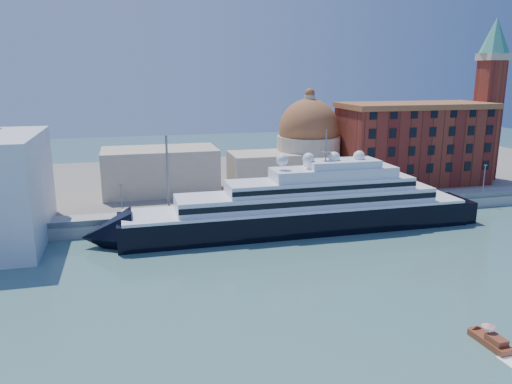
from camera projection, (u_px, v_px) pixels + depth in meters
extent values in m
plane|color=#396362|center=(304.00, 274.00, 85.71)|extent=(400.00, 400.00, 0.00)
cube|color=gray|center=(255.00, 214.00, 117.41)|extent=(180.00, 10.00, 2.50)
cube|color=slate|center=(222.00, 179.00, 156.04)|extent=(260.00, 72.00, 2.00)
cube|color=slate|center=(260.00, 211.00, 112.74)|extent=(180.00, 0.10, 1.20)
cube|color=black|center=(299.00, 221.00, 108.56)|extent=(76.23, 11.73, 6.35)
cone|color=black|center=(107.00, 236.00, 98.76)|extent=(9.77, 11.73, 11.73)
cube|color=black|center=(451.00, 210.00, 117.92)|extent=(5.86, 10.75, 5.86)
cube|color=white|center=(299.00, 206.00, 107.75)|extent=(74.28, 11.92, 0.59)
cube|color=white|center=(308.00, 197.00, 107.82)|extent=(56.69, 9.77, 2.93)
cube|color=black|center=(316.00, 203.00, 103.22)|extent=(56.69, 0.15, 1.17)
cube|color=white|center=(321.00, 184.00, 107.89)|extent=(41.05, 8.80, 2.54)
cube|color=white|center=(334.00, 173.00, 108.03)|extent=(27.37, 7.82, 2.35)
cube|color=white|center=(342.00, 163.00, 108.05)|extent=(15.64, 6.84, 1.56)
cylinder|color=slate|center=(326.00, 145.00, 106.13)|extent=(0.29, 0.29, 6.84)
sphere|color=white|center=(282.00, 160.00, 104.39)|extent=(2.54, 2.54, 2.54)
sphere|color=white|center=(309.00, 159.00, 105.82)|extent=(2.54, 2.54, 2.54)
sphere|color=white|center=(334.00, 158.00, 107.25)|extent=(2.54, 2.54, 2.54)
sphere|color=white|center=(359.00, 156.00, 108.69)|extent=(2.54, 2.54, 2.54)
cube|color=maroon|center=(490.00, 342.00, 63.34)|extent=(2.28, 6.11, 1.00)
cube|color=maroon|center=(497.00, 340.00, 62.21)|extent=(1.72, 2.58, 0.80)
cylinder|color=slate|center=(488.00, 331.00, 63.51)|extent=(0.06, 0.06, 1.61)
cone|color=red|center=(489.00, 325.00, 63.30)|extent=(1.81, 1.81, 0.40)
cube|color=maroon|center=(413.00, 146.00, 144.29)|extent=(42.00, 18.00, 22.00)
cube|color=brown|center=(416.00, 105.00, 141.59)|extent=(43.00, 19.00, 1.50)
cube|color=maroon|center=(486.00, 121.00, 148.63)|extent=(6.00, 6.00, 35.00)
cube|color=beige|center=(493.00, 57.00, 144.29)|extent=(7.00, 7.00, 2.00)
cone|color=teal|center=(496.00, 35.00, 142.88)|extent=(8.40, 8.40, 10.00)
cylinder|color=beige|center=(308.00, 160.00, 143.55)|extent=(18.00, 18.00, 14.00)
sphere|color=brown|center=(309.00, 129.00, 141.43)|extent=(17.00, 17.00, 17.00)
cylinder|color=beige|center=(310.00, 100.00, 139.55)|extent=(3.00, 3.00, 3.00)
cube|color=beige|center=(263.00, 171.00, 138.71)|extent=(18.00, 14.00, 10.00)
cube|color=beige|center=(160.00, 171.00, 133.52)|extent=(30.00, 16.00, 12.00)
cylinder|color=slate|center=(122.00, 204.00, 106.02)|extent=(0.24, 0.24, 8.00)
cube|color=slate|center=(121.00, 185.00, 105.06)|extent=(0.80, 0.30, 0.25)
cylinder|color=slate|center=(258.00, 195.00, 113.35)|extent=(0.24, 0.24, 8.00)
cube|color=slate|center=(258.00, 177.00, 112.39)|extent=(0.80, 0.30, 0.25)
cylinder|color=slate|center=(378.00, 188.00, 120.69)|extent=(0.24, 0.24, 8.00)
cube|color=slate|center=(379.00, 171.00, 119.72)|extent=(0.80, 0.30, 0.25)
cylinder|color=slate|center=(484.00, 181.00, 128.02)|extent=(0.24, 0.24, 8.00)
cube|color=slate|center=(485.00, 165.00, 127.05)|extent=(0.80, 0.30, 0.25)
cylinder|color=slate|center=(168.00, 176.00, 109.17)|extent=(0.50, 0.50, 18.00)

